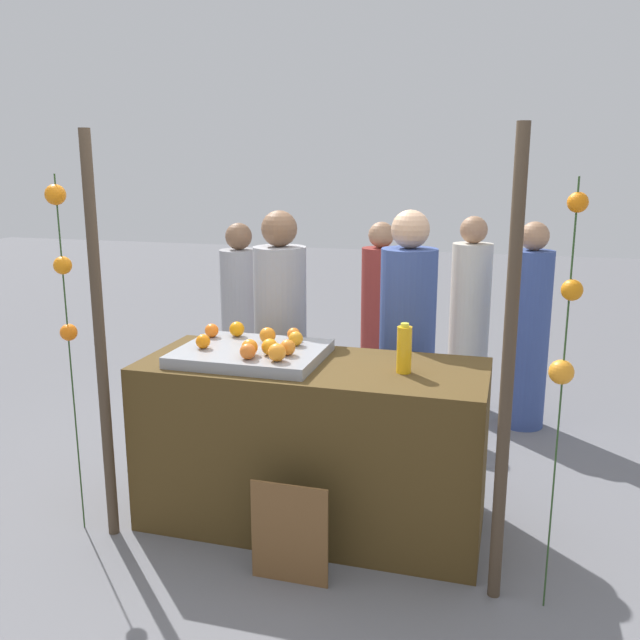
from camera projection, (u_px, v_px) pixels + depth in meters
ground_plane at (313, 520)px, 3.77m from camera, size 24.00×24.00×0.00m
stall_counter at (312, 444)px, 3.67m from camera, size 1.82×0.74×0.91m
orange_tray at (251, 353)px, 3.65m from camera, size 0.76×0.61×0.06m
orange_0 at (277, 352)px, 3.39m from camera, size 0.09×0.09×0.09m
orange_1 at (294, 334)px, 3.78m from camera, size 0.07×0.07×0.07m
orange_2 at (288, 347)px, 3.49m from camera, size 0.08×0.08×0.08m
orange_3 at (296, 339)px, 3.68m from camera, size 0.08×0.08×0.08m
orange_4 at (237, 329)px, 3.87m from camera, size 0.09×0.09×0.09m
orange_5 at (270, 347)px, 3.50m from camera, size 0.09×0.09×0.09m
orange_6 at (212, 330)px, 3.86m from camera, size 0.08×0.08×0.08m
orange_7 at (268, 335)px, 3.72m from camera, size 0.09×0.09×0.09m
orange_8 at (250, 347)px, 3.49m from camera, size 0.08×0.08×0.08m
orange_9 at (203, 341)px, 3.62m from camera, size 0.08×0.08×0.08m
orange_10 at (248, 351)px, 3.42m from camera, size 0.08×0.08×0.08m
juice_bottle at (404, 349)px, 3.39m from camera, size 0.07×0.07×0.25m
chalkboard_sign at (290, 534)px, 3.17m from camera, size 0.37×0.03×0.51m
vendor_left at (281, 350)px, 4.35m from camera, size 0.33×0.33×1.65m
vendor_right at (407, 358)px, 4.12m from camera, size 0.33×0.33×1.67m
crowd_person_0 at (469, 322)px, 5.32m from camera, size 0.31×0.31×1.54m
crowd_person_1 at (528, 334)px, 4.99m from camera, size 0.31×0.31×1.53m
crowd_person_2 at (380, 322)px, 5.42m from camera, size 0.30×0.30×1.49m
crowd_person_3 at (241, 327)px, 5.27m from camera, size 0.30×0.30×1.50m
canopy_post_left at (100, 344)px, 3.42m from camera, size 0.06×0.06×2.09m
canopy_post_right at (507, 377)px, 2.89m from camera, size 0.06×0.06×2.09m
garland_strand_left at (62, 260)px, 3.37m from camera, size 0.11×0.10×1.88m
garland_strand_right at (568, 315)px, 2.75m from camera, size 0.11×0.10×1.88m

